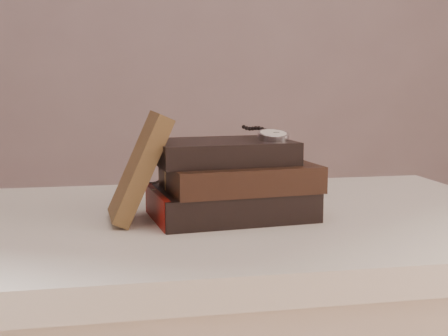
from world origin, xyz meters
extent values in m
cube|color=silver|center=(0.00, 0.35, 0.73)|extent=(1.00, 0.60, 0.04)
cube|color=white|center=(0.00, 0.35, 0.67)|extent=(0.88, 0.49, 0.08)
cube|color=black|center=(0.02, 0.33, 0.77)|extent=(0.25, 0.18, 0.04)
cube|color=beige|center=(0.03, 0.33, 0.77)|extent=(0.24, 0.17, 0.03)
cube|color=gold|center=(-0.09, 0.34, 0.77)|extent=(0.01, 0.01, 0.04)
cube|color=maroon|center=(-0.09, 0.32, 0.77)|extent=(0.03, 0.15, 0.04)
cube|color=black|center=(0.03, 0.32, 0.81)|extent=(0.23, 0.17, 0.04)
cube|color=beige|center=(0.04, 0.32, 0.81)|extent=(0.22, 0.16, 0.03)
cube|color=gold|center=(-0.07, 0.34, 0.81)|extent=(0.01, 0.01, 0.04)
cube|color=black|center=(0.01, 0.34, 0.85)|extent=(0.22, 0.16, 0.03)
cube|color=beige|center=(0.01, 0.34, 0.85)|extent=(0.21, 0.15, 0.03)
cube|color=gold|center=(-0.09, 0.35, 0.85)|extent=(0.01, 0.01, 0.03)
cube|color=#44301A|center=(-0.11, 0.33, 0.83)|extent=(0.10, 0.11, 0.16)
cylinder|color=silver|center=(0.09, 0.32, 0.87)|extent=(0.05, 0.05, 0.02)
cylinder|color=white|center=(0.09, 0.32, 0.88)|extent=(0.04, 0.04, 0.01)
torus|color=silver|center=(0.09, 0.32, 0.88)|extent=(0.05, 0.05, 0.01)
cylinder|color=silver|center=(0.08, 0.35, 0.87)|extent=(0.01, 0.01, 0.01)
cube|color=black|center=(0.09, 0.33, 0.88)|extent=(0.00, 0.01, 0.00)
cube|color=black|center=(0.09, 0.32, 0.88)|extent=(0.01, 0.00, 0.00)
sphere|color=black|center=(0.08, 0.36, 0.88)|extent=(0.01, 0.01, 0.01)
sphere|color=black|center=(0.08, 0.37, 0.88)|extent=(0.01, 0.01, 0.01)
sphere|color=black|center=(0.08, 0.38, 0.88)|extent=(0.01, 0.01, 0.01)
sphere|color=black|center=(0.08, 0.40, 0.88)|extent=(0.01, 0.01, 0.01)
sphere|color=black|center=(0.07, 0.41, 0.88)|extent=(0.01, 0.01, 0.01)
sphere|color=black|center=(0.07, 0.42, 0.88)|extent=(0.01, 0.01, 0.01)
sphere|color=black|center=(0.07, 0.43, 0.88)|extent=(0.01, 0.01, 0.01)
sphere|color=black|center=(0.07, 0.44, 0.88)|extent=(0.01, 0.01, 0.01)
torus|color=silver|center=(-0.09, 0.39, 0.82)|extent=(0.05, 0.02, 0.05)
torus|color=silver|center=(-0.04, 0.40, 0.82)|extent=(0.05, 0.02, 0.05)
cylinder|color=silver|center=(-0.07, 0.39, 0.82)|extent=(0.01, 0.00, 0.00)
cylinder|color=silver|center=(-0.12, 0.44, 0.81)|extent=(0.01, 0.10, 0.03)
cylinder|color=silver|center=(-0.03, 0.45, 0.81)|extent=(0.01, 0.10, 0.03)
camera|label=1|loc=(-0.16, -0.55, 0.96)|focal=48.90mm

